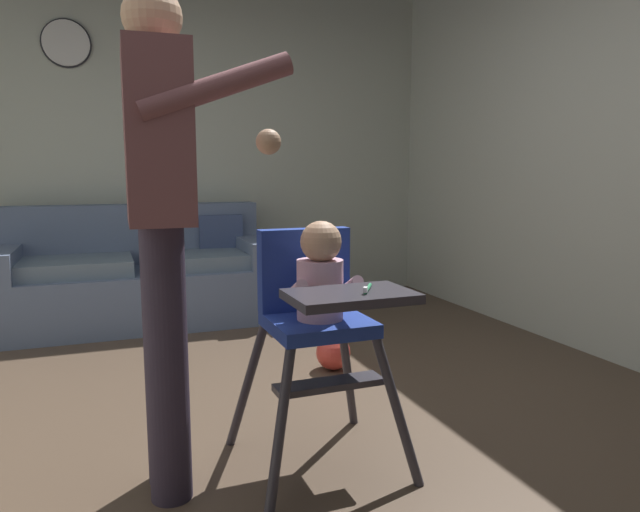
# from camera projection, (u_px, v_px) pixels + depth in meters

# --- Properties ---
(ground) EXTENTS (6.04, 7.03, 0.10)m
(ground) POSITION_uv_depth(u_px,v_px,m) (255.00, 453.00, 2.40)
(ground) COLOR brown
(wall_far) EXTENTS (5.24, 0.06, 2.70)m
(wall_far) POSITION_uv_depth(u_px,v_px,m) (169.00, 142.00, 4.74)
(wall_far) COLOR beige
(wall_far) RESTS_ON ground
(wall_right) EXTENTS (0.06, 6.03, 2.70)m
(wall_right) POSITION_uv_depth(u_px,v_px,m) (626.00, 129.00, 3.26)
(wall_right) COLOR beige
(wall_right) RESTS_ON ground
(couch) EXTENTS (1.93, 0.86, 0.86)m
(couch) POSITION_uv_depth(u_px,v_px,m) (138.00, 277.00, 4.30)
(couch) COLOR slate
(couch) RESTS_ON ground
(high_chair) EXTENTS (0.62, 0.73, 0.94)m
(high_chair) POSITION_uv_depth(u_px,v_px,m) (318.00, 300.00, 2.13)
(high_chair) COLOR #36333B
(high_chair) RESTS_ON ground
(adult_standing) EXTENTS (0.51, 0.50, 1.69)m
(adult_standing) POSITION_uv_depth(u_px,v_px,m) (162.00, 218.00, 1.91)
(adult_standing) COLOR #342B3C
(adult_standing) RESTS_ON ground
(toy_ball) EXTENTS (0.20, 0.20, 0.20)m
(toy_ball) POSITION_uv_depth(u_px,v_px,m) (333.00, 352.00, 3.27)
(toy_ball) COLOR #D13D33
(toy_ball) RESTS_ON ground
(side_table) EXTENTS (0.40, 0.40, 0.52)m
(side_table) POSITION_uv_depth(u_px,v_px,m) (315.00, 268.00, 4.40)
(side_table) COLOR brown
(side_table) RESTS_ON ground
(sippy_cup) EXTENTS (0.07, 0.07, 0.10)m
(sippy_cup) POSITION_uv_depth(u_px,v_px,m) (320.00, 243.00, 4.39)
(sippy_cup) COLOR green
(sippy_cup) RESTS_ON side_table
(wall_clock) EXTENTS (0.36, 0.04, 0.36)m
(wall_clock) POSITION_uv_depth(u_px,v_px,m) (66.00, 43.00, 4.35)
(wall_clock) COLOR white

